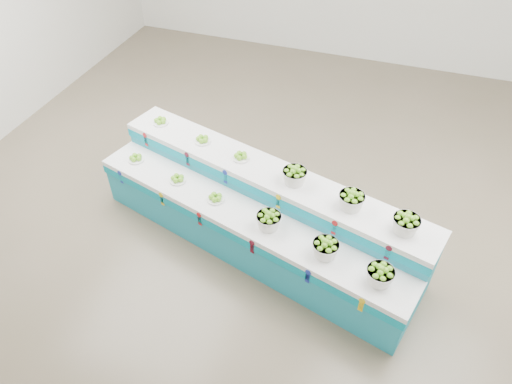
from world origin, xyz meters
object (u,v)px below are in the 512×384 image
at_px(display_stand, 256,213).
at_px(plate_upper_mid, 202,139).
at_px(basket_upper_right, 406,223).
at_px(basket_lower_left, 269,220).

xyz_separation_m(display_stand, plate_upper_mid, (-0.94, 0.54, 0.56)).
height_order(display_stand, basket_upper_right, basket_upper_right).
xyz_separation_m(basket_lower_left, basket_upper_right, (1.48, 0.15, 0.30)).
bearing_deg(basket_lower_left, plate_upper_mid, 143.42).
relative_size(display_stand, basket_upper_right, 14.85).
bearing_deg(plate_upper_mid, basket_lower_left, -36.58).
relative_size(basket_lower_left, plate_upper_mid, 1.36).
height_order(plate_upper_mid, basket_upper_right, basket_upper_right).
height_order(basket_lower_left, plate_upper_mid, plate_upper_mid).
xyz_separation_m(basket_lower_left, plate_upper_mid, (-1.22, 0.91, 0.24)).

